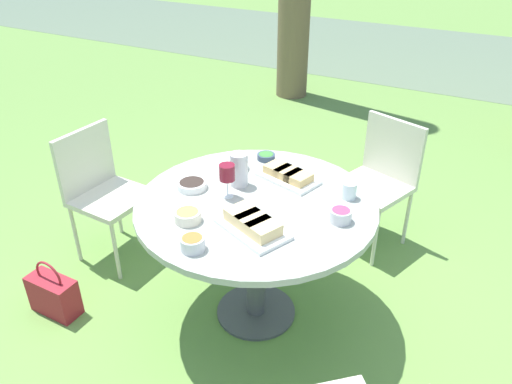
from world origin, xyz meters
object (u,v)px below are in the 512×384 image
Objects in this scene: wine_glass at (227,173)px; handbag at (54,294)px; chair_near_left at (101,185)px; water_pitcher at (239,170)px; chair_far_back at (380,174)px; dining_table at (256,219)px.

handbag is (-0.90, -0.54, -0.79)m from wine_glass.
chair_near_left is 4.68× the size of water_pitcher.
chair_near_left is at bearing -146.68° from chair_far_back.
chair_far_back reaches higher than handbag.
dining_table is at bearing 8.18° from wine_glass.
chair_far_back is (1.56, 1.03, 0.00)m from chair_near_left.
dining_table is 0.29m from wine_glass.
chair_far_back is 2.21m from handbag.
handbag is (-1.43, -1.64, -0.40)m from chair_far_back.
chair_far_back is 4.71× the size of wine_glass.
chair_far_back is at bearing 48.97° from handbag.
water_pitcher is 1.01× the size of wine_glass.
chair_far_back is at bearing 70.86° from dining_table.
water_pitcher is 0.14m from wine_glass.
wine_glass is 0.51× the size of handbag.
chair_near_left is 4.71× the size of wine_glass.
handbag is at bearing -152.06° from dining_table.
water_pitcher is at bearing 37.24° from handbag.
chair_near_left is 1.00× the size of chair_far_back.
dining_table is 3.44× the size of handbag.
dining_table is 1.19m from chair_near_left.
dining_table is at bearing -109.14° from chair_far_back.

